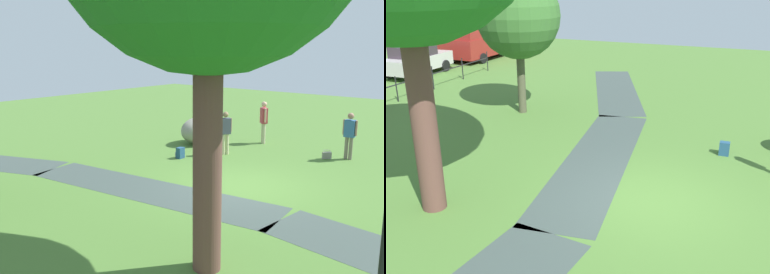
# 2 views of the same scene
# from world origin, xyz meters

# --- Properties ---
(ground_plane) EXTENTS (48.00, 48.00, 0.00)m
(ground_plane) POSITION_xyz_m (0.00, 0.00, 0.00)
(ground_plane) COLOR #4B7330
(footpath_segment_mid) EXTENTS (8.15, 2.66, 0.01)m
(footpath_segment_mid) POSITION_xyz_m (1.92, 1.91, 0.00)
(footpath_segment_mid) COLOR #3C4844
(footpath_segment_mid) RESTS_ON ground
(footpath_segment_far) EXTENTS (8.09, 4.50, 0.01)m
(footpath_segment_far) POSITION_xyz_m (9.62, 3.81, 0.00)
(footpath_segment_far) COLOR #3C4844
(footpath_segment_far) RESTS_ON ground
(young_tree_near_path) EXTENTS (2.98, 2.98, 5.00)m
(young_tree_near_path) POSITION_xyz_m (5.04, 6.06, 3.49)
(young_tree_near_path) COLOR #494934
(young_tree_near_path) RESTS_ON ground
(spare_backpack_on_lawn) EXTENTS (0.26, 0.28, 0.40)m
(spare_backpack_on_lawn) POSITION_xyz_m (3.52, -1.35, 0.19)
(spare_backpack_on_lawn) COLOR navy
(spare_backpack_on_lawn) RESTS_ON ground
(parked_sedan_grey) EXTENTS (3.99, 1.86, 1.56)m
(parked_sedan_grey) POSITION_xyz_m (8.75, 14.27, 0.80)
(parked_sedan_grey) COLOR beige
(parked_sedan_grey) RESTS_ON ground
(delivery_van) EXTENTS (5.78, 2.80, 2.30)m
(delivery_van) POSITION_xyz_m (14.49, 14.12, 1.27)
(delivery_van) COLOR maroon
(delivery_van) RESTS_ON ground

